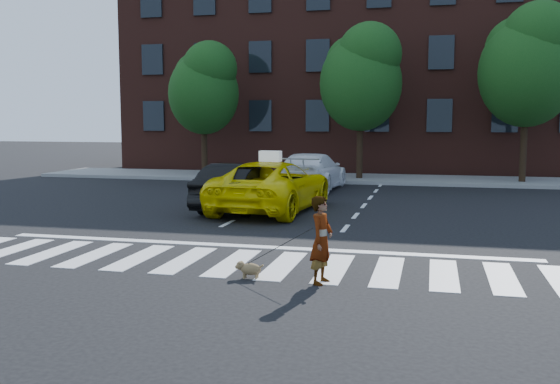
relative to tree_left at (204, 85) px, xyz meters
name	(u,v)px	position (x,y,z in m)	size (l,w,h in m)	color
ground	(233,263)	(6.97, -17.00, -4.44)	(120.00, 120.00, 0.00)	black
crosswalk	(233,263)	(6.97, -17.00, -4.43)	(13.00, 2.40, 0.01)	silver
stop_line	(256,247)	(6.97, -15.40, -4.43)	(12.00, 0.30, 0.01)	silver
sidewalk_far	(350,178)	(6.97, 0.50, -4.37)	(30.00, 4.00, 0.15)	slate
building	(368,63)	(6.97, 8.00, 1.56)	(26.00, 10.00, 12.00)	#4A221A
tree_left	(204,85)	(0.00, 0.00, 0.00)	(3.39, 3.38, 6.50)	black
tree_mid	(362,74)	(7.50, 0.00, 0.41)	(3.69, 3.69, 7.10)	black
tree_right	(528,61)	(14.50, 0.00, 0.82)	(4.00, 4.00, 7.70)	black
taxi	(272,186)	(5.94, -10.00, -3.67)	(2.55, 5.54, 1.54)	yellow
black_sedan	(242,186)	(4.97, -10.00, -3.71)	(1.55, 4.45, 1.46)	black
white_suv	(311,172)	(6.05, -4.16, -3.70)	(2.08, 5.13, 1.49)	white
woman	(321,240)	(8.91, -18.10, -3.69)	(0.55, 0.36, 1.51)	#999999
dog	(248,269)	(7.60, -18.06, -4.26)	(0.53, 0.20, 0.30)	olive
taxi_sign	(270,156)	(5.94, -10.20, -2.74)	(0.65, 0.28, 0.32)	white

